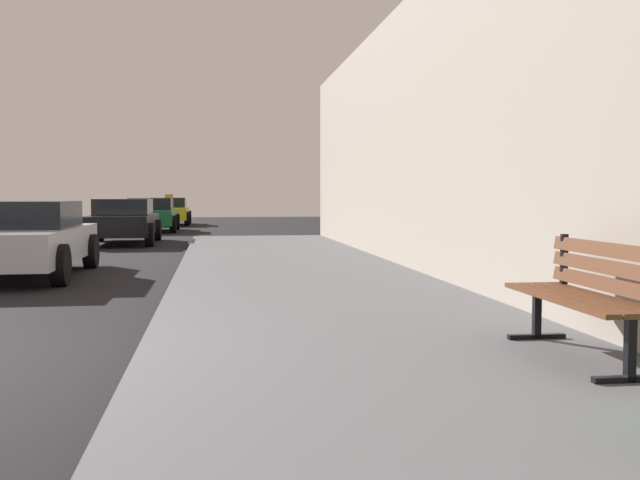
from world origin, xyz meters
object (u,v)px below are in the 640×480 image
car_green (151,214)px  car_yellow (169,211)px  bench (590,290)px  car_silver (22,238)px  car_black (123,221)px

car_green → car_yellow: size_ratio=1.00×
bench → car_silver: size_ratio=0.39×
car_silver → car_black: (0.63, 8.28, -0.00)m
bench → car_yellow: 29.26m
car_silver → car_black: same height
car_black → car_green: 6.98m
car_black → car_green: (0.17, 6.98, 0.00)m
car_silver → car_green: (0.80, 15.26, -0.00)m
bench → car_silver: (-5.98, 7.58, -0.02)m
bench → car_silver: 9.65m
car_silver → car_yellow: car_yellow is taller
bench → car_black: (-5.35, 15.86, -0.02)m
bench → car_green: size_ratio=0.41×
bench → car_yellow: car_yellow is taller
car_black → car_yellow: 13.01m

